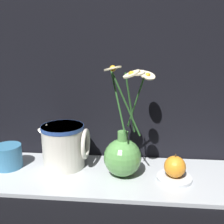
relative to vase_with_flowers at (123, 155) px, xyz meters
name	(u,v)px	position (x,y,z in m)	size (l,w,h in m)	color
ground_plane	(108,177)	(-0.05, 0.01, -0.08)	(6.00, 6.00, 0.00)	black
shelf	(108,176)	(-0.05, 0.01, -0.07)	(0.87, 0.27, 0.01)	#B2B7BC
vase_with_flowers	(123,155)	(0.00, 0.00, 0.00)	(0.16, 0.18, 0.34)	#59994C
yellow_mug	(8,156)	(-0.38, 0.02, -0.03)	(0.10, 0.09, 0.08)	teal
ceramic_pitcher	(64,144)	(-0.20, 0.05, 0.01)	(0.16, 0.14, 0.16)	beige
saucer_plate	(174,178)	(0.16, -0.01, -0.06)	(0.11, 0.11, 0.01)	silver
orange_fruit	(175,167)	(0.16, -0.01, -0.03)	(0.06, 0.06, 0.07)	orange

